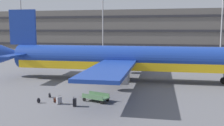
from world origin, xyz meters
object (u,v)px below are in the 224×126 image
(suitcase_silver, at_px, (59,100))
(baggage_cart, at_px, (96,97))
(backpack_scuffed, at_px, (39,101))
(backpack_navy, at_px, (55,100))
(backpack_teal, at_px, (50,95))
(suitcase_laid_flat, at_px, (75,102))
(airliner, at_px, (126,59))

(suitcase_silver, distance_m, baggage_cart, 3.63)
(suitcase_silver, bearing_deg, baggage_cart, 27.57)
(backpack_scuffed, height_order, baggage_cart, baggage_cart)
(backpack_navy, relative_size, backpack_scuffed, 1.05)
(backpack_teal, bearing_deg, baggage_cart, -3.56)
(backpack_navy, bearing_deg, suitcase_laid_flat, -17.53)
(airliner, bearing_deg, backpack_scuffed, -116.76)
(suitcase_silver, relative_size, suitcase_laid_flat, 0.90)
(backpack_scuffed, xyz_separation_m, baggage_cart, (5.36, 1.79, 0.19))
(suitcase_silver, xyz_separation_m, suitcase_laid_flat, (1.75, -0.41, 0.03))
(backpack_scuffed, relative_size, baggage_cart, 0.16)
(backpack_teal, relative_size, backpack_scuffed, 1.03)
(airliner, xyz_separation_m, backpack_navy, (-5.09, -12.68, -2.77))
(baggage_cart, bearing_deg, backpack_scuffed, -161.59)
(airliner, distance_m, backpack_navy, 13.94)
(backpack_teal, distance_m, backpack_scuffed, 2.12)
(airliner, distance_m, suitcase_silver, 14.01)
(airliner, height_order, backpack_teal, airliner)
(backpack_teal, relative_size, backpack_navy, 0.98)
(suitcase_silver, bearing_deg, suitcase_laid_flat, -13.13)
(suitcase_laid_flat, relative_size, backpack_navy, 1.63)
(backpack_navy, xyz_separation_m, backpack_scuffed, (-1.52, -0.44, -0.01))
(backpack_teal, distance_m, baggage_cart, 5.20)
(backpack_scuffed, distance_m, baggage_cart, 5.66)
(backpack_teal, bearing_deg, backpack_navy, -51.10)
(suitcase_laid_flat, relative_size, backpack_teal, 1.66)
(airliner, bearing_deg, backpack_teal, -120.31)
(suitcase_silver, bearing_deg, backpack_teal, 134.38)
(suitcase_laid_flat, height_order, baggage_cart, suitcase_laid_flat)
(backpack_teal, xyz_separation_m, backpack_scuffed, (-0.18, -2.11, -0.01))
(airliner, relative_size, backpack_scuffed, 72.34)
(airliner, bearing_deg, suitcase_laid_flat, -101.48)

